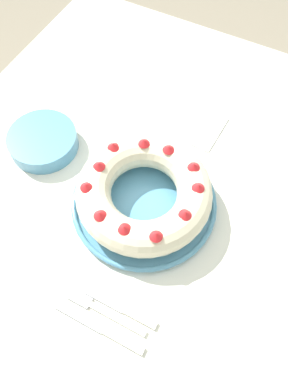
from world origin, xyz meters
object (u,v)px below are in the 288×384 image
at_px(serving_dish, 144,202).
at_px(serving_knife, 105,330).
at_px(bundt_cake, 144,192).
at_px(cake_knife, 126,310).
at_px(side_bowl, 43,141).
at_px(fork, 101,310).
at_px(napkin, 203,129).

xyz_separation_m(serving_dish, serving_knife, (-0.29, -0.06, -0.01)).
bearing_deg(bundt_cake, cake_knife, -161.35).
relative_size(serving_knife, cake_knife, 1.23).
xyz_separation_m(bundt_cake, side_bowl, (0.03, 0.31, -0.04)).
height_order(serving_dish, side_bowl, side_bowl).
distance_m(fork, cake_knife, 0.05).
bearing_deg(fork, serving_knife, -139.34).
distance_m(serving_dish, side_bowl, 0.31).
height_order(fork, serving_knife, serving_knife).
bearing_deg(serving_knife, cake_knife, -22.28).
height_order(serving_dish, bundt_cake, bundt_cake).
xyz_separation_m(serving_knife, cake_knife, (0.05, -0.02, 0.00)).
height_order(bundt_cake, serving_knife, bundt_cake).
relative_size(cake_knife, side_bowl, 0.94).
xyz_separation_m(serving_dish, napkin, (0.28, -0.04, -0.01)).
relative_size(serving_dish, cake_knife, 2.08).
distance_m(bundt_cake, serving_knife, 0.30).
bearing_deg(serving_dish, cake_knife, -161.36).
bearing_deg(serving_knife, fork, 37.68).
bearing_deg(side_bowl, serving_knife, -131.05).
height_order(cake_knife, napkin, cake_knife).
bearing_deg(side_bowl, fork, -130.45).
distance_m(serving_dish, cake_knife, 0.25).
xyz_separation_m(serving_dish, cake_knife, (-0.24, -0.08, -0.01)).
bearing_deg(bundt_cake, napkin, -7.53).
xyz_separation_m(fork, napkin, (0.54, -0.00, -0.00)).
distance_m(side_bowl, napkin, 0.42).
bearing_deg(serving_dish, bundt_cake, 160.21).
relative_size(serving_dish, bundt_cake, 1.11).
relative_size(fork, serving_knife, 0.89).
xyz_separation_m(serving_dish, bundt_cake, (-0.00, 0.00, 0.05)).
distance_m(fork, serving_knife, 0.04).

